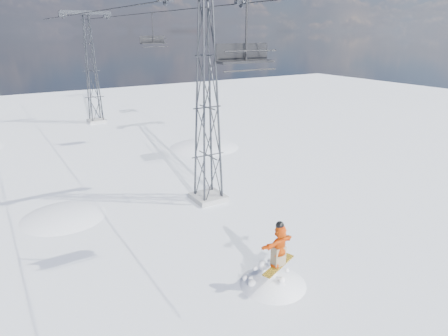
{
  "coord_description": "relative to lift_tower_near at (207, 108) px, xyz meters",
  "views": [
    {
      "loc": [
        -9.78,
        -11.05,
        9.45
      ],
      "look_at": [
        -0.84,
        3.56,
        3.57
      ],
      "focal_mm": 32.0,
      "sensor_mm": 36.0,
      "label": 1
    }
  ],
  "objects": [
    {
      "name": "ground",
      "position": [
        -0.8,
        -8.0,
        -5.47
      ],
      "size": [
        120.0,
        120.0,
        0.0
      ],
      "primitive_type": "plane",
      "color": "white",
      "rests_on": "ground"
    },
    {
      "name": "lift_chair_near",
      "position": [
        -2.2,
        -6.79,
        3.19
      ],
      "size": [
        2.21,
        0.64,
        2.74
      ],
      "color": "black",
      "rests_on": "ground"
    },
    {
      "name": "haul_cables",
      "position": [
        0.0,
        11.5,
        5.38
      ],
      "size": [
        4.46,
        51.0,
        0.06
      ],
      "color": "black",
      "rests_on": "ground"
    },
    {
      "name": "snowboarder_jump",
      "position": [
        -1.94,
        -8.62,
        -7.1
      ],
      "size": [
        4.4,
        4.4,
        6.8
      ],
      "color": "white",
      "rests_on": "ground"
    },
    {
      "name": "lift_tower_far",
      "position": [
        0.0,
        25.0,
        0.0
      ],
      "size": [
        5.2,
        1.8,
        11.43
      ],
      "color": "#999999",
      "rests_on": "ground"
    },
    {
      "name": "snow_terrain",
      "position": [
        -5.57,
        13.24,
        -15.06
      ],
      "size": [
        39.0,
        37.0,
        22.0
      ],
      "color": "white",
      "rests_on": "ground"
    },
    {
      "name": "lift_tower_near",
      "position": [
        0.0,
        0.0,
        0.0
      ],
      "size": [
        5.2,
        1.8,
        11.43
      ],
      "color": "#999999",
      "rests_on": "ground"
    },
    {
      "name": "lift_chair_mid",
      "position": [
        2.2,
        12.82,
        3.28
      ],
      "size": [
        2.11,
        0.61,
        2.62
      ],
      "color": "black",
      "rests_on": "ground"
    }
  ]
}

